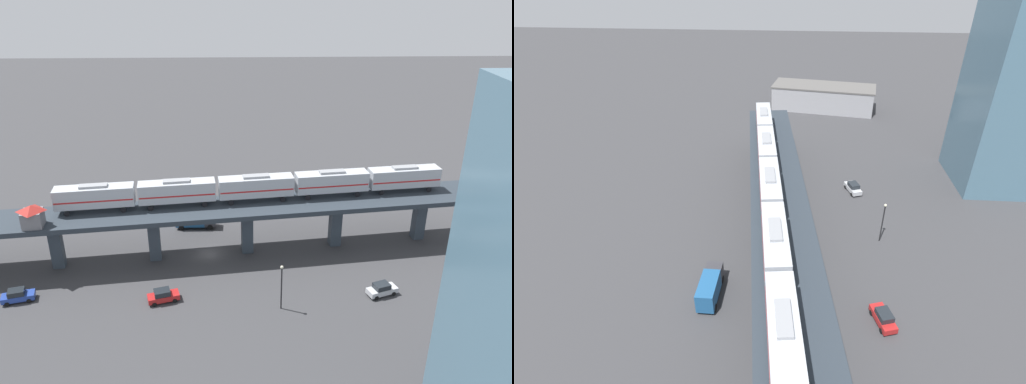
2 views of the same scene
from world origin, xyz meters
TOP-DOWN VIEW (x-y plane):
  - ground_plane at (0.00, 0.00)m, footprint 400.00×400.00m
  - elevated_viaduct at (0.02, -0.19)m, footprint 19.63×92.34m
  - subway_train at (-2.40, 7.97)m, footprint 10.45×62.27m
  - street_car_silver at (12.09, 25.66)m, footprint 3.14×4.75m
  - street_car_red at (12.65, -5.65)m, footprint 2.98×4.73m
  - delivery_truck at (-9.48, -2.85)m, footprint 2.46×7.23m
  - street_lamp at (14.82, 10.88)m, footprint 0.44×0.44m
  - warehouse_building at (8.01, 71.81)m, footprint 29.83×14.67m
  - office_tower at (40.21, 32.41)m, footprint 16.00×16.00m

SIDE VIEW (x-z plane):
  - ground_plane at x=0.00m, z-range 0.00..0.00m
  - street_car_silver at x=12.09m, z-range -0.01..1.88m
  - street_car_red at x=12.65m, z-range -0.01..1.88m
  - delivery_truck at x=-9.48m, z-range 0.16..3.36m
  - warehouse_building at x=8.01m, z-range 0.01..6.81m
  - street_lamp at x=14.82m, z-range 0.64..7.58m
  - elevated_viaduct at x=0.02m, z-range 3.04..11.58m
  - subway_train at x=-2.40m, z-range 8.86..13.31m
  - office_tower at x=40.21m, z-range 0.00..36.00m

